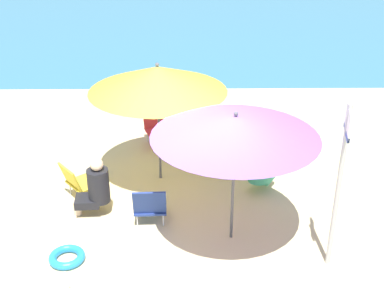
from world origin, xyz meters
The scene contains 13 objects.
ground_plane centered at (0.00, 0.00, 0.00)m, with size 40.00×40.00×0.00m, color beige.
sea_water centered at (0.00, 13.62, 0.00)m, with size 40.00×16.00×0.01m, color teal.
umbrella_purple centered at (0.83, -0.31, 1.70)m, with size 2.17×2.17×1.91m.
umbrella_yellow centered at (-0.23, 1.35, 1.75)m, with size 2.17×2.17×2.01m.
beach_chair_a centered at (-0.32, 0.02, 0.32)m, with size 0.49×0.53×0.65m.
beach_chair_b centered at (-0.32, 2.67, 0.34)m, with size 0.64×0.72×0.62m.
beach_chair_c centered at (-1.45, 0.74, 0.31)m, with size 0.77×0.75×0.61m.
person_a centered at (-1.13, 0.30, 0.45)m, with size 0.56×0.34×0.93m.
person_b centered at (0.92, 1.75, 0.46)m, with size 0.48×0.53×0.92m.
person_c centered at (0.48, 2.44, 0.44)m, with size 0.56×0.45×0.90m.
person_d centered at (1.37, 0.90, 0.44)m, with size 0.50×0.56×0.91m.
warning_sign centered at (2.05, -0.89, 1.43)m, with size 0.12×0.47×2.23m.
swim_ring centered at (-1.36, -0.80, 0.05)m, with size 0.48×0.48×0.11m, color #238CD8.
Camera 1 is at (0.21, -6.23, 4.41)m, focal length 48.53 mm.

